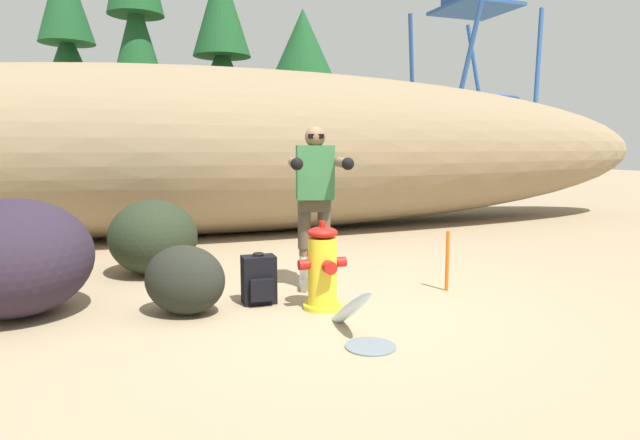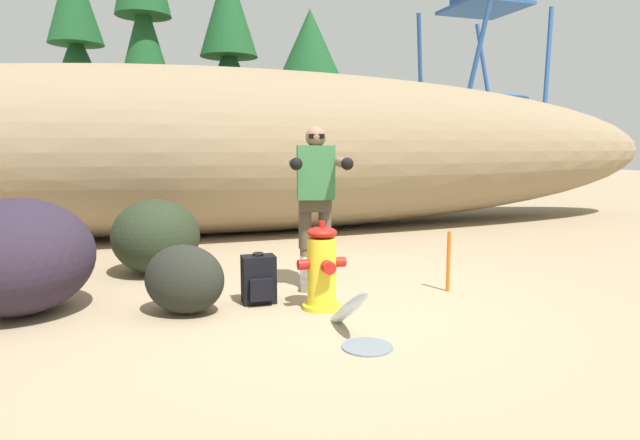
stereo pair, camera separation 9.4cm
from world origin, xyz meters
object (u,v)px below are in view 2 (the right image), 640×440
at_px(fire_hydrant, 322,269).
at_px(survey_stake, 448,261).
at_px(utility_worker, 316,188).
at_px(boulder_small, 184,279).
at_px(spare_backpack, 259,280).
at_px(boulder_large, 156,236).
at_px(boulder_mid, 16,257).

height_order(fire_hydrant, survey_stake, fire_hydrant).
distance_m(utility_worker, boulder_small, 1.55).
distance_m(utility_worker, spare_backpack, 1.07).
distance_m(spare_backpack, boulder_large, 1.77).
bearing_deg(boulder_mid, survey_stake, -8.17).
xyz_separation_m(fire_hydrant, survey_stake, (1.37, 0.14, -0.06)).
bearing_deg(boulder_mid, utility_worker, -1.44).
relative_size(boulder_small, survey_stake, 1.19).
distance_m(boulder_large, boulder_small, 1.65).
bearing_deg(survey_stake, utility_worker, 158.12).
xyz_separation_m(boulder_large, boulder_small, (0.17, -1.64, -0.12)).
bearing_deg(utility_worker, survey_stake, 81.74).
relative_size(fire_hydrant, utility_worker, 0.48).
relative_size(spare_backpack, boulder_small, 0.66).
distance_m(fire_hydrant, boulder_small, 1.19).
bearing_deg(spare_backpack, boulder_large, -149.88).
height_order(boulder_mid, boulder_small, boulder_mid).
bearing_deg(boulder_mid, boulder_small, -18.25).
height_order(spare_backpack, boulder_large, boulder_large).
xyz_separation_m(utility_worker, boulder_small, (-1.31, -0.38, -0.73)).
xyz_separation_m(boulder_large, survey_stake, (2.70, -1.75, -0.12)).
bearing_deg(fire_hydrant, boulder_small, 167.57).
distance_m(spare_backpack, boulder_small, 0.68).
bearing_deg(spare_backpack, boulder_small, -80.28).
relative_size(boulder_large, boulder_mid, 0.81).
distance_m(boulder_mid, boulder_small, 1.43).
distance_m(utility_worker, boulder_mid, 2.71).
bearing_deg(utility_worker, boulder_large, -116.73).
xyz_separation_m(utility_worker, boulder_mid, (-2.66, 0.07, -0.53)).
bearing_deg(utility_worker, boulder_small, -60.29).
height_order(spare_backpack, boulder_mid, boulder_mid).
bearing_deg(boulder_large, spare_backpack, -61.40).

